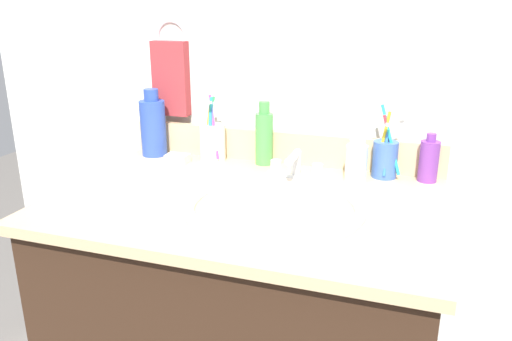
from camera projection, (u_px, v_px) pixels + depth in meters
countertop at (246, 203)px, 1.19m from camera, size 0.90×0.62×0.02m
backsplash at (281, 147)px, 1.43m from camera, size 0.90×0.02×0.09m
back_wall at (285, 205)px, 1.56m from camera, size 2.00×0.04×1.30m
towel_ring at (171, 37)px, 1.48m from camera, size 0.10×0.01×0.10m
hand_towel at (171, 79)px, 1.50m from camera, size 0.11×0.04×0.22m
sink_basin at (274, 220)px, 1.13m from camera, size 0.40×0.40×0.11m
faucet at (296, 170)px, 1.29m from camera, size 0.16×0.10×0.08m
bottle_gel_clear at (356, 162)px, 1.28m from camera, size 0.06×0.06×0.11m
bottle_cream_purple at (429, 160)px, 1.28m from camera, size 0.05×0.05×0.13m
bottle_shampoo_blue at (153, 126)px, 1.49m from camera, size 0.07×0.07×0.20m
bottle_toner_green at (264, 137)px, 1.41m from camera, size 0.05×0.05×0.18m
cup_white_ceramic at (212, 141)px, 1.45m from camera, size 0.08×0.08×0.19m
cup_blue_plastic at (385, 157)px, 1.31m from camera, size 0.08×0.08×0.19m
soap_bar at (178, 158)px, 1.44m from camera, size 0.06×0.04×0.02m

